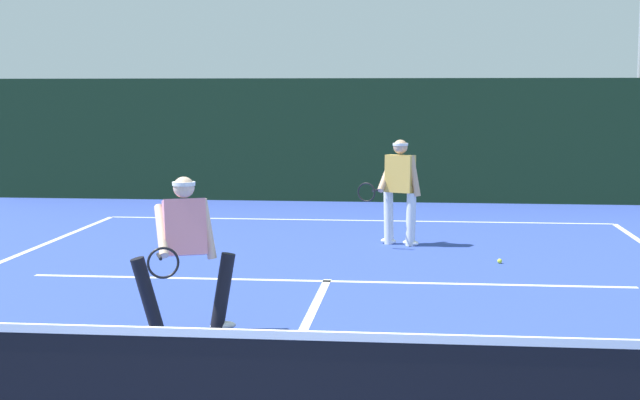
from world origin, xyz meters
TOP-DOWN VIEW (x-y plane):
  - court_line_baseline_far at (0.00, 11.88)m, footprint 9.22×0.10m
  - court_line_service at (0.00, 6.29)m, footprint 7.52×0.10m
  - court_line_centre at (0.00, 3.20)m, footprint 0.10×6.40m
  - player_near at (-1.13, 3.65)m, footprint 1.00×0.96m
  - player_far at (0.84, 9.19)m, footprint 0.96×0.84m
  - tennis_ball at (2.24, 7.75)m, footprint 0.07×0.07m
  - back_fence_windscreen at (0.00, 14.89)m, footprint 16.37×0.12m

SIDE VIEW (x-z plane):
  - court_line_baseline_far at x=0.00m, z-range 0.00..0.01m
  - court_line_service at x=0.00m, z-range 0.00..0.01m
  - court_line_centre at x=0.00m, z-range 0.00..0.01m
  - tennis_ball at x=2.24m, z-range 0.00..0.07m
  - player_near at x=-1.13m, z-range 0.07..1.60m
  - player_far at x=0.84m, z-range 0.08..1.70m
  - back_fence_windscreen at x=0.00m, z-range 0.00..2.63m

